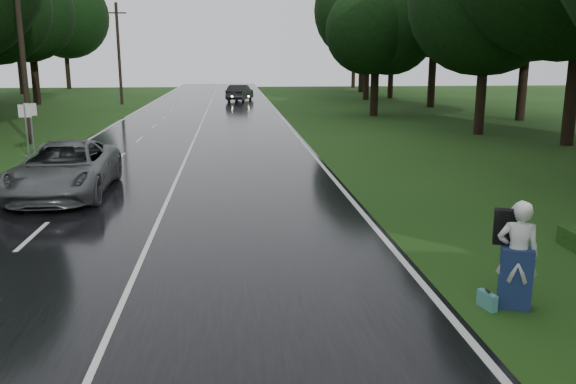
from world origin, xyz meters
The scene contains 15 objects.
ground centered at (0.00, 0.00, 0.00)m, with size 160.00×160.00×0.00m, color #1E4213.
road centered at (0.00, 20.00, 0.02)m, with size 12.00×140.00×0.04m, color black.
lane_center centered at (0.00, 20.00, 0.04)m, with size 0.12×140.00×0.01m, color silver.
grey_car centered at (-3.40, 6.70, 0.90)m, with size 2.84×6.15×1.71m, color #515457.
far_car centered at (2.97, 49.15, 0.86)m, with size 1.74×4.99×1.65m, color black.
hitchhiker centered at (7.12, -3.20, 0.93)m, with size 0.86×0.83×2.01m.
suitcase centered at (6.62, -3.24, 0.15)m, with size 0.13×0.44×0.31m, color teal.
utility_pole_mid centered at (-8.50, 19.16, 0.00)m, with size 1.80×0.28×9.31m, color black, non-canonical shape.
utility_pole_far centered at (-8.50, 45.91, 0.00)m, with size 1.80×0.28×9.47m, color black, non-canonical shape.
road_sign_a centered at (-7.20, 14.80, 0.00)m, with size 0.57×0.10×2.38m, color white, non-canonical shape.
road_sign_b centered at (-7.20, 15.54, 0.00)m, with size 0.57×0.10×2.38m, color white, non-canonical shape.
tree_left_f centered at (-16.55, 46.35, 0.00)m, with size 9.73×9.73×15.21m, color black, non-canonical shape.
tree_right_d centered at (16.62, 20.71, 0.00)m, with size 8.51×8.51×13.30m, color black, non-canonical shape.
tree_right_e centered at (13.11, 32.38, 0.00)m, with size 7.54×7.54×11.78m, color black, non-canonical shape.
tree_right_f centered at (16.48, 49.93, 0.00)m, with size 10.17×10.17×15.89m, color black, non-canonical shape.
Camera 1 is at (2.08, -12.78, 4.45)m, focal length 36.65 mm.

